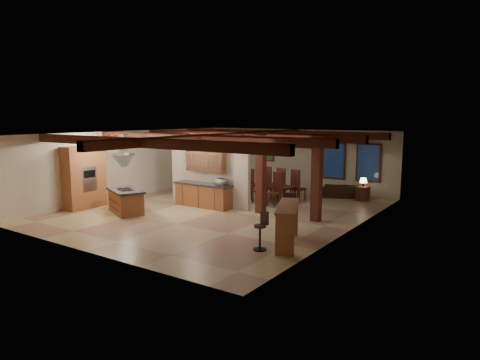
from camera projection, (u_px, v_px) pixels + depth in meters
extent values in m
plane|color=tan|center=(222.00, 210.00, 16.14)|extent=(12.00, 12.00, 0.00)
plane|color=beige|center=(295.00, 159.00, 20.82)|extent=(10.00, 0.00, 10.00)
plane|color=beige|center=(83.00, 197.00, 11.03)|extent=(10.00, 0.00, 10.00)
plane|color=beige|center=(130.00, 164.00, 18.71)|extent=(0.00, 12.00, 12.00)
plane|color=beige|center=(352.00, 184.00, 13.13)|extent=(0.00, 12.00, 12.00)
plane|color=#3B1E12|center=(222.00, 133.00, 15.71)|extent=(12.00, 12.00, 0.00)
cube|color=#431D10|center=(139.00, 143.00, 12.46)|extent=(10.00, 0.25, 0.28)
cube|color=#431D10|center=(199.00, 139.00, 14.67)|extent=(10.00, 0.25, 0.28)
cube|color=#431D10|center=(241.00, 136.00, 16.79)|extent=(10.00, 0.25, 0.28)
cube|color=#431D10|center=(275.00, 134.00, 18.99)|extent=(10.00, 0.25, 0.28)
cube|color=#431D10|center=(222.00, 137.00, 15.73)|extent=(0.28, 12.00, 0.28)
cube|color=#431D10|center=(261.00, 174.00, 15.55)|extent=(0.30, 0.30, 2.90)
cube|color=#431D10|center=(317.00, 179.00, 14.32)|extent=(0.30, 0.30, 2.90)
cube|color=#431D10|center=(288.00, 143.00, 14.77)|extent=(2.50, 0.28, 0.28)
cube|color=beige|center=(209.00, 178.00, 16.94)|extent=(3.80, 0.18, 2.20)
cube|color=#9E5333|center=(84.00, 177.00, 16.44)|extent=(0.64, 1.60, 2.40)
cube|color=silver|center=(89.00, 179.00, 16.28)|extent=(0.06, 0.62, 0.95)
cube|color=black|center=(90.00, 174.00, 16.23)|extent=(0.01, 0.50, 0.28)
cube|color=#9E5333|center=(203.00, 196.00, 16.72)|extent=(2.40, 0.60, 0.86)
cube|color=black|center=(203.00, 184.00, 16.65)|extent=(2.50, 0.66, 0.08)
cube|color=#9E5333|center=(206.00, 159.00, 16.68)|extent=(1.80, 0.34, 0.95)
cube|color=silver|center=(203.00, 160.00, 16.54)|extent=(1.74, 0.02, 0.90)
pyramid|color=silver|center=(124.00, 166.00, 15.48)|extent=(1.10, 1.10, 0.45)
cube|color=silver|center=(123.00, 144.00, 15.36)|extent=(0.26, 0.22, 0.73)
cube|color=#431D10|center=(334.00, 161.00, 19.65)|extent=(1.10, 0.05, 1.70)
cube|color=black|center=(334.00, 161.00, 19.62)|extent=(0.95, 0.02, 1.55)
cube|color=#431D10|center=(368.00, 163.00, 18.76)|extent=(1.10, 0.05, 1.70)
cube|color=black|center=(368.00, 163.00, 18.73)|extent=(0.95, 0.02, 1.55)
cube|color=#431D10|center=(268.00, 153.00, 21.57)|extent=(0.65, 0.04, 0.85)
cube|color=#275B2E|center=(268.00, 153.00, 21.55)|extent=(0.55, 0.01, 0.75)
cylinder|color=silver|center=(114.00, 135.00, 14.88)|extent=(0.16, 0.16, 0.03)
cylinder|color=silver|center=(192.00, 134.00, 15.86)|extent=(0.16, 0.16, 0.03)
cylinder|color=silver|center=(95.00, 134.00, 15.90)|extent=(0.16, 0.16, 0.03)
cube|color=#9E5333|center=(126.00, 202.00, 15.68)|extent=(1.86, 1.44, 0.80)
cube|color=black|center=(125.00, 191.00, 15.61)|extent=(2.01, 1.59, 0.07)
cube|color=black|center=(125.00, 189.00, 15.60)|extent=(0.82, 0.71, 0.02)
imported|color=#38160E|center=(272.00, 193.00, 17.95)|extent=(2.06, 1.45, 0.66)
imported|color=black|center=(342.00, 191.00, 18.72)|extent=(2.17, 1.52, 0.59)
imported|color=silver|center=(222.00, 182.00, 16.13)|extent=(0.47, 0.33, 0.25)
cube|color=#9E5333|center=(288.00, 206.00, 11.69)|extent=(1.35, 2.17, 0.06)
cube|color=#9E5333|center=(285.00, 235.00, 10.84)|extent=(0.48, 0.29, 1.07)
cube|color=#9E5333|center=(290.00, 218.00, 12.70)|extent=(0.48, 0.29, 1.07)
cube|color=#431D10|center=(363.00, 193.00, 18.03)|extent=(0.48, 0.48, 0.59)
cylinder|color=black|center=(363.00, 185.00, 17.97)|extent=(0.07, 0.07, 0.18)
cone|color=#F5D893|center=(363.00, 180.00, 17.95)|extent=(0.31, 0.31, 0.20)
cylinder|color=black|center=(260.00, 226.00, 11.28)|extent=(0.33, 0.33, 0.06)
cube|color=black|center=(264.00, 218.00, 11.34)|extent=(0.31, 0.13, 0.36)
cylinder|color=black|center=(260.00, 238.00, 11.33)|extent=(0.05, 0.05, 0.64)
cylinder|color=black|center=(260.00, 249.00, 11.37)|extent=(0.36, 0.36, 0.03)
cylinder|color=black|center=(284.00, 215.00, 12.50)|extent=(0.34, 0.34, 0.07)
cube|color=black|center=(285.00, 206.00, 12.62)|extent=(0.31, 0.15, 0.37)
cylinder|color=black|center=(284.00, 226.00, 12.55)|extent=(0.06, 0.06, 0.65)
cylinder|color=black|center=(284.00, 236.00, 12.59)|extent=(0.37, 0.37, 0.03)
cylinder|color=black|center=(289.00, 209.00, 12.85)|extent=(0.38, 0.38, 0.07)
cube|color=black|center=(290.00, 200.00, 12.98)|extent=(0.36, 0.12, 0.43)
cylinder|color=black|center=(289.00, 221.00, 12.90)|extent=(0.06, 0.06, 0.75)
cylinder|color=black|center=(288.00, 233.00, 12.96)|extent=(0.43, 0.43, 0.03)
cube|color=#431D10|center=(246.00, 189.00, 17.95)|extent=(0.56, 0.56, 0.07)
cube|color=#431D10|center=(250.00, 178.00, 18.05)|extent=(0.47, 0.15, 0.84)
cylinder|color=#431D10|center=(240.00, 195.00, 17.99)|extent=(0.06, 0.06, 0.47)
cylinder|color=#431D10|center=(246.00, 196.00, 17.72)|extent=(0.06, 0.06, 0.47)
cylinder|color=#431D10|center=(246.00, 194.00, 18.25)|extent=(0.06, 0.06, 0.47)
cylinder|color=#431D10|center=(252.00, 195.00, 17.98)|extent=(0.06, 0.06, 0.47)
cube|color=#431D10|center=(271.00, 185.00, 19.02)|extent=(0.56, 0.56, 0.07)
cube|color=#431D10|center=(267.00, 176.00, 18.80)|extent=(0.47, 0.15, 0.84)
cylinder|color=#431D10|center=(277.00, 191.00, 19.05)|extent=(0.06, 0.06, 0.47)
cylinder|color=#431D10|center=(271.00, 190.00, 19.32)|extent=(0.06, 0.06, 0.47)
cylinder|color=#431D10|center=(271.00, 192.00, 18.79)|extent=(0.06, 0.06, 0.47)
cylinder|color=#431D10|center=(265.00, 191.00, 19.06)|extent=(0.06, 0.06, 0.47)
cube|color=#431D10|center=(259.00, 191.00, 17.39)|extent=(0.56, 0.56, 0.07)
cube|color=#431D10|center=(263.00, 180.00, 17.49)|extent=(0.47, 0.15, 0.84)
cylinder|color=#431D10|center=(253.00, 198.00, 17.43)|extent=(0.06, 0.06, 0.47)
cylinder|color=#431D10|center=(260.00, 199.00, 17.16)|extent=(0.06, 0.06, 0.47)
cylinder|color=#431D10|center=(259.00, 196.00, 17.69)|extent=(0.06, 0.06, 0.47)
cylinder|color=#431D10|center=(266.00, 198.00, 17.42)|extent=(0.06, 0.06, 0.47)
cube|color=#431D10|center=(284.00, 187.00, 18.46)|extent=(0.56, 0.56, 0.07)
cube|color=#431D10|center=(281.00, 178.00, 18.24)|extent=(0.47, 0.15, 0.84)
cylinder|color=#431D10|center=(291.00, 193.00, 18.49)|extent=(0.06, 0.06, 0.47)
cylinder|color=#431D10|center=(284.00, 192.00, 18.77)|extent=(0.06, 0.06, 0.47)
cylinder|color=#431D10|center=(285.00, 194.00, 18.23)|extent=(0.06, 0.06, 0.47)
cylinder|color=#431D10|center=(278.00, 193.00, 18.51)|extent=(0.06, 0.06, 0.47)
cube|color=#431D10|center=(274.00, 194.00, 16.83)|extent=(0.56, 0.56, 0.07)
cube|color=#431D10|center=(278.00, 183.00, 16.93)|extent=(0.47, 0.15, 0.84)
cylinder|color=#431D10|center=(267.00, 200.00, 16.87)|extent=(0.06, 0.06, 0.47)
cylinder|color=#431D10|center=(274.00, 202.00, 16.60)|extent=(0.06, 0.06, 0.47)
cylinder|color=#431D10|center=(273.00, 199.00, 17.14)|extent=(0.06, 0.06, 0.47)
cylinder|color=#431D10|center=(281.00, 200.00, 16.86)|extent=(0.06, 0.06, 0.47)
cube|color=#431D10|center=(299.00, 189.00, 17.90)|extent=(0.56, 0.56, 0.07)
cube|color=#431D10|center=(295.00, 180.00, 17.68)|extent=(0.47, 0.15, 0.84)
cylinder|color=#431D10|center=(305.00, 195.00, 17.94)|extent=(0.06, 0.06, 0.47)
cylinder|color=#431D10|center=(298.00, 194.00, 18.21)|extent=(0.06, 0.06, 0.47)
cylinder|color=#431D10|center=(299.00, 196.00, 17.68)|extent=(0.06, 0.06, 0.47)
cylinder|color=#431D10|center=(292.00, 195.00, 17.95)|extent=(0.06, 0.06, 0.47)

